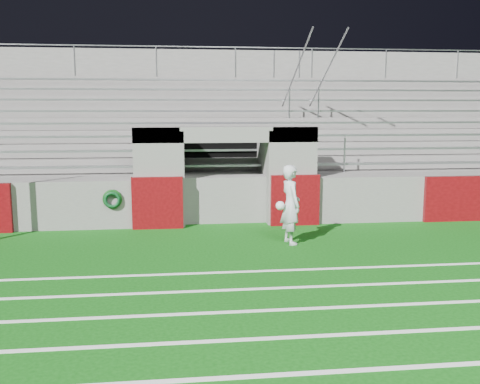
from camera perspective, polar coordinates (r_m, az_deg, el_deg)
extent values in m
plane|color=#0C4B0D|center=(11.22, 0.06, -7.00)|extent=(90.00, 90.00, 0.00)
cube|color=white|center=(6.60, 5.45, -18.78)|extent=(28.00, 0.09, 0.01)
cube|color=white|center=(7.49, 3.79, -15.28)|extent=(28.00, 0.09, 0.01)
cube|color=white|center=(8.40, 2.52, -12.52)|extent=(28.00, 0.09, 0.01)
cube|color=white|center=(9.32, 1.53, -10.30)|extent=(28.00, 0.09, 0.01)
cube|color=white|center=(10.26, 0.72, -8.48)|extent=(28.00, 0.09, 0.01)
cube|color=slate|center=(14.33, -8.77, 1.69)|extent=(1.20, 1.00, 2.60)
cube|color=slate|center=(14.65, 5.45, 1.90)|extent=(1.20, 1.00, 2.60)
cube|color=black|center=(16.07, -2.12, 2.37)|extent=(2.60, 0.20, 2.50)
cube|color=slate|center=(14.93, -6.19, 1.83)|extent=(0.10, 2.20, 2.50)
cube|color=slate|center=(15.12, 2.56, 1.96)|extent=(0.10, 2.20, 2.50)
cube|color=slate|center=(14.29, -1.60, 6.19)|extent=(4.80, 1.00, 0.40)
cube|color=slate|center=(18.21, -2.66, 2.82)|extent=(26.00, 8.00, 0.20)
cube|color=slate|center=(18.29, -2.65, 0.87)|extent=(26.00, 8.00, 1.05)
cube|color=#4E060A|center=(13.88, -8.79, -1.16)|extent=(1.30, 0.15, 1.35)
cube|color=#4E060A|center=(14.20, 5.88, -0.87)|extent=(1.30, 0.15, 1.35)
cube|color=#4E060A|center=(15.90, 22.65, -0.65)|extent=(2.20, 0.15, 1.25)
cube|color=#93969B|center=(15.28, -1.90, 2.87)|extent=(23.00, 0.28, 0.06)
cube|color=slate|center=(16.12, -2.15, 3.07)|extent=(24.00, 0.75, 0.38)
cube|color=#93969B|center=(15.99, -2.13, 4.50)|extent=(23.00, 0.28, 0.06)
cube|color=slate|center=(16.85, -2.36, 3.97)|extent=(24.00, 0.75, 0.76)
cube|color=#93969B|center=(16.71, -2.34, 5.99)|extent=(23.00, 0.28, 0.06)
cube|color=slate|center=(17.58, -2.55, 4.80)|extent=(24.00, 0.75, 1.14)
cube|color=#93969B|center=(17.44, -2.54, 7.36)|extent=(23.00, 0.28, 0.06)
cube|color=slate|center=(18.31, -2.72, 5.55)|extent=(24.00, 0.75, 1.52)
cube|color=#93969B|center=(18.18, -2.72, 8.62)|extent=(23.00, 0.28, 0.06)
cube|color=slate|center=(19.05, -2.88, 6.25)|extent=(24.00, 0.75, 1.90)
cube|color=#93969B|center=(18.93, -2.89, 9.78)|extent=(23.00, 0.28, 0.06)
cube|color=slate|center=(19.79, -3.04, 6.90)|extent=(24.00, 0.75, 2.28)
cube|color=#93969B|center=(19.69, -3.05, 10.85)|extent=(23.00, 0.28, 0.06)
cube|color=slate|center=(20.53, -3.18, 7.50)|extent=(24.00, 0.75, 2.66)
cube|color=#93969B|center=(20.46, -3.20, 11.84)|extent=(23.00, 0.28, 0.06)
cube|color=slate|center=(21.21, -3.29, 7.72)|extent=(26.00, 0.60, 5.29)
cylinder|color=#A5A8AD|center=(15.39, 7.52, 3.89)|extent=(0.05, 0.05, 1.00)
cylinder|color=#A5A8AD|center=(18.26, 5.29, 9.47)|extent=(0.05, 0.05, 1.00)
cylinder|color=#A5A8AD|center=(21.27, 3.64, 13.50)|extent=(0.05, 0.05, 1.00)
cylinder|color=#A5A8AD|center=(18.27, 5.31, 11.04)|extent=(0.05, 6.02, 3.08)
cylinder|color=#A5A8AD|center=(15.67, 11.08, 3.89)|extent=(0.05, 0.05, 1.00)
cylinder|color=#A5A8AD|center=(18.49, 8.37, 9.41)|extent=(0.05, 0.05, 1.00)
cylinder|color=#A5A8AD|center=(21.47, 6.34, 13.42)|extent=(0.05, 0.05, 1.00)
cylinder|color=#A5A8AD|center=(18.50, 8.40, 10.96)|extent=(0.05, 6.02, 3.08)
cylinder|color=#A5A8AD|center=(21.27, -17.25, 13.27)|extent=(0.05, 0.05, 1.10)
cylinder|color=#A5A8AD|center=(20.95, -8.92, 13.62)|extent=(0.05, 0.05, 1.10)
cylinder|color=#A5A8AD|center=(21.06, -0.50, 13.70)|extent=(0.05, 0.05, 1.10)
cylinder|color=#A5A8AD|center=(21.59, 7.67, 13.51)|extent=(0.05, 0.05, 1.10)
cylinder|color=#A5A8AD|center=(22.51, 15.29, 13.08)|extent=(0.05, 0.05, 1.10)
cylinder|color=#A5A8AD|center=(23.78, 22.17, 12.51)|extent=(0.05, 0.05, 1.10)
cylinder|color=#A5A8AD|center=(21.03, -3.31, 15.20)|extent=(24.00, 0.05, 0.05)
imported|color=silver|center=(12.23, 5.42, -1.33)|extent=(0.56, 0.74, 1.82)
sphere|color=white|center=(12.09, 4.31, -1.47)|extent=(0.20, 0.20, 0.20)
torus|color=#0D4211|center=(13.95, -13.46, -0.73)|extent=(0.49, 0.09, 0.49)
torus|color=#0C3F1C|center=(13.90, -13.48, -0.81)|extent=(0.42, 0.08, 0.42)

